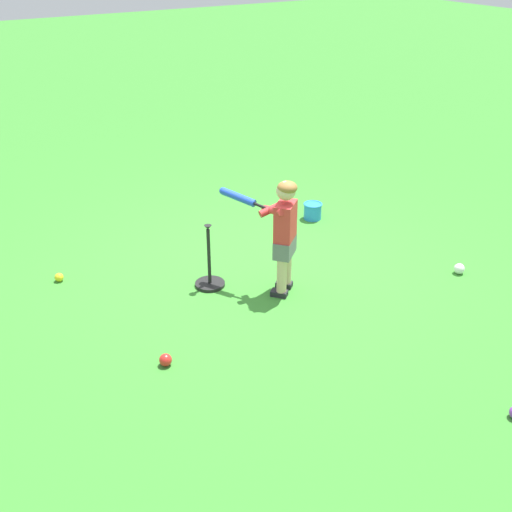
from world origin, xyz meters
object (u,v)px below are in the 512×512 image
at_px(play_ball_by_bucket, 59,277).
at_px(play_ball_center_lawn, 459,269).
at_px(batting_tee, 210,276).
at_px(toy_bucket, 313,211).
at_px(child_batter, 282,227).
at_px(play_ball_midfield, 166,360).

height_order(play_ball_by_bucket, play_ball_center_lawn, play_ball_center_lawn).
bearing_deg(batting_tee, toy_bucket, -66.77).
height_order(child_batter, play_ball_by_bucket, child_batter).
distance_m(child_batter, batting_tee, 0.86).
height_order(play_ball_midfield, batting_tee, batting_tee).
relative_size(child_batter, play_ball_midfield, 10.85).
relative_size(play_ball_center_lawn, toy_bucket, 0.48).
distance_m(play_ball_midfield, toy_bucket, 3.05).
xyz_separation_m(child_batter, play_ball_midfield, (-0.47, 1.37, -0.60)).
distance_m(play_ball_center_lawn, toy_bucket, 1.85).
height_order(child_batter, batting_tee, child_batter).
height_order(batting_tee, toy_bucket, batting_tee).
distance_m(child_batter, play_ball_center_lawn, 1.87).
xyz_separation_m(child_batter, batting_tee, (0.43, 0.51, -0.55)).
bearing_deg(toy_bucket, play_ball_midfield, 122.46).
xyz_separation_m(play_ball_midfield, toy_bucket, (1.64, -2.57, 0.05)).
relative_size(play_ball_by_bucket, batting_tee, 0.13).
bearing_deg(play_ball_midfield, child_batter, -70.89).
xyz_separation_m(child_batter, play_ball_center_lawn, (-0.63, -1.65, -0.60)).
distance_m(child_batter, play_ball_by_bucket, 2.19).
distance_m(play_ball_midfield, batting_tee, 1.24).
bearing_deg(child_batter, play_ball_by_bucket, 53.73).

